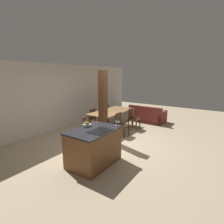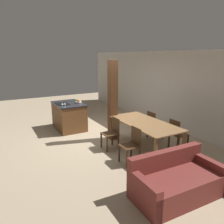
# 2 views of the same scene
# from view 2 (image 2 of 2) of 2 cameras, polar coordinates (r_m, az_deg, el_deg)

# --- Properties ---
(ground_plane) EXTENTS (16.00, 16.00, 0.00)m
(ground_plane) POSITION_cam_2_polar(r_m,az_deg,el_deg) (7.03, -3.84, -6.65)
(ground_plane) COLOR tan
(wall_back) EXTENTS (11.20, 0.08, 2.70)m
(wall_back) POSITION_cam_2_polar(r_m,az_deg,el_deg) (8.22, 13.82, 5.81)
(wall_back) COLOR silver
(wall_back) RESTS_ON ground_plane
(kitchen_island) EXTENTS (1.33, 0.92, 0.94)m
(kitchen_island) POSITION_cam_2_polar(r_m,az_deg,el_deg) (7.84, -11.15, -1.04)
(kitchen_island) COLOR brown
(kitchen_island) RESTS_ON ground_plane
(fruit_bowl) EXTENTS (0.22, 0.22, 0.11)m
(fruit_bowl) POSITION_cam_2_polar(r_m,az_deg,el_deg) (7.71, -8.80, 2.74)
(fruit_bowl) COLOR silver
(fruit_bowl) RESTS_ON kitchen_island
(wine_glass_near) EXTENTS (0.07, 0.07, 0.17)m
(wine_glass_near) POSITION_cam_2_polar(r_m,az_deg,el_deg) (7.04, -12.87, 2.10)
(wine_glass_near) COLOR silver
(wine_glass_near) RESTS_ON kitchen_island
(wine_glass_middle) EXTENTS (0.07, 0.07, 0.17)m
(wine_glass_middle) POSITION_cam_2_polar(r_m,az_deg,el_deg) (7.07, -12.24, 2.17)
(wine_glass_middle) COLOR silver
(wine_glass_middle) RESTS_ON kitchen_island
(dining_table) EXTENTS (2.17, 1.03, 0.78)m
(dining_table) POSITION_cam_2_polar(r_m,az_deg,el_deg) (6.03, 8.48, -3.43)
(dining_table) COLOR olive
(dining_table) RESTS_ON ground_plane
(dining_chair_near_left) EXTENTS (0.40, 0.40, 0.87)m
(dining_chair_near_left) POSITION_cam_2_polar(r_m,az_deg,el_deg) (6.10, -0.02, -5.34)
(dining_chair_near_left) COLOR #472D19
(dining_chair_near_left) RESTS_ON ground_plane
(dining_chair_near_right) EXTENTS (0.40, 0.40, 0.87)m
(dining_chair_near_right) POSITION_cam_2_polar(r_m,az_deg,el_deg) (5.32, 5.18, -8.42)
(dining_chair_near_right) COLOR #472D19
(dining_chair_near_right) RESTS_ON ground_plane
(dining_chair_far_left) EXTENTS (0.40, 0.40, 0.87)m
(dining_chair_far_left) POSITION_cam_2_polar(r_m,az_deg,el_deg) (6.91, 10.86, -3.20)
(dining_chair_far_left) COLOR #472D19
(dining_chair_far_left) RESTS_ON ground_plane
(dining_chair_far_right) EXTENTS (0.40, 0.40, 0.87)m
(dining_chair_far_right) POSITION_cam_2_polar(r_m,az_deg,el_deg) (6.24, 16.62, -5.50)
(dining_chair_far_right) COLOR #472D19
(dining_chair_far_right) RESTS_ON ground_plane
(couch) EXTENTS (0.90, 1.71, 0.78)m
(couch) POSITION_cam_2_polar(r_m,az_deg,el_deg) (4.38, 16.48, -17.14)
(couch) COLOR maroon
(couch) RESTS_ON ground_plane
(timber_post) EXTENTS (0.24, 0.24, 2.42)m
(timber_post) POSITION_cam_2_polar(r_m,az_deg,el_deg) (6.59, 0.18, 2.94)
(timber_post) COLOR #4C2D19
(timber_post) RESTS_ON ground_plane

